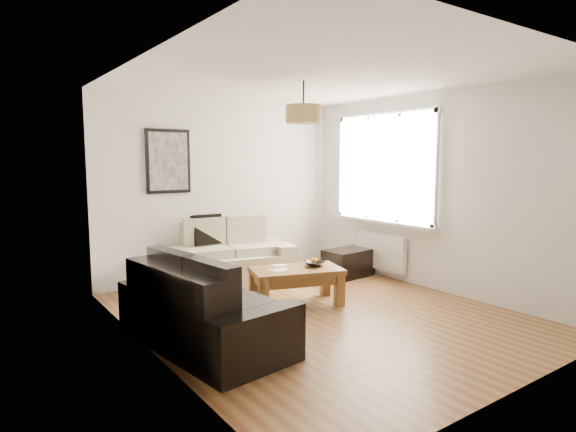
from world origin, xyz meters
TOP-DOWN VIEW (x-y plane):
  - floor at (0.00, 0.00)m, footprint 4.50×4.50m
  - ceiling at (0.00, 0.00)m, footprint 3.80×4.50m
  - wall_back at (0.00, 2.25)m, footprint 3.80×0.04m
  - wall_front at (0.00, -2.25)m, footprint 3.80×0.04m
  - wall_left at (-1.90, 0.00)m, footprint 0.04×4.50m
  - wall_right at (1.90, 0.00)m, footprint 0.04×4.50m
  - window_bay at (1.86, 0.80)m, footprint 0.14×1.90m
  - radiator at (1.82, 0.80)m, footprint 0.10×0.90m
  - poster at (-0.85, 2.22)m, footprint 0.62×0.04m
  - pendant_shade at (0.00, 0.30)m, footprint 0.40×0.40m
  - loveseat_cream at (-0.18, 1.78)m, footprint 1.87×1.27m
  - sofa_leather at (-1.43, -0.07)m, footprint 1.10×1.90m
  - coffee_table at (0.02, 0.45)m, footprint 1.19×0.87m
  - ottoman at (1.45, 1.11)m, footprint 0.74×0.51m
  - cushion_left at (-0.40, 1.99)m, footprint 0.43×0.15m
  - cushion_right at (0.23, 1.99)m, footprint 0.39×0.17m
  - fruit_bowl at (0.27, 0.41)m, footprint 0.28×0.28m
  - orange_a at (0.35, 0.51)m, footprint 0.09×0.09m
  - orange_b at (0.35, 0.56)m, footprint 0.07×0.07m
  - orange_c at (0.24, 0.54)m, footprint 0.06×0.06m
  - papers at (-0.21, 0.48)m, footprint 0.23×0.17m

SIDE VIEW (x-z plane):
  - floor at x=0.00m, z-range 0.00..0.00m
  - ottoman at x=1.45m, z-range 0.00..0.40m
  - coffee_table at x=0.02m, z-range 0.00..0.44m
  - radiator at x=1.82m, z-range 0.12..0.64m
  - sofa_leather at x=-1.43m, z-range 0.00..0.78m
  - loveseat_cream at x=-0.18m, z-range 0.00..0.85m
  - papers at x=-0.21m, z-range 0.44..0.44m
  - fruit_bowl at x=0.27m, z-range 0.44..0.49m
  - orange_c at x=0.24m, z-range 0.44..0.51m
  - orange_a at x=0.35m, z-range 0.44..0.51m
  - orange_b at x=0.35m, z-range 0.44..0.51m
  - cushion_right at x=0.23m, z-range 0.53..0.91m
  - cushion_left at x=-0.40m, z-range 0.53..0.96m
  - wall_back at x=0.00m, z-range 0.00..2.60m
  - wall_front at x=0.00m, z-range 0.00..2.60m
  - wall_left at x=-1.90m, z-range 0.00..2.60m
  - wall_right at x=1.90m, z-range 0.00..2.60m
  - window_bay at x=1.86m, z-range 0.80..2.40m
  - poster at x=-0.85m, z-range 1.26..2.13m
  - pendant_shade at x=0.00m, z-range 2.13..2.33m
  - ceiling at x=0.00m, z-range 2.60..2.60m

